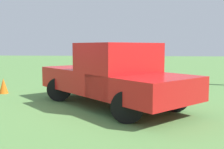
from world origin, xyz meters
The scene contains 3 objects.
ground_plane centered at (0.00, 0.00, 0.00)m, with size 80.00×80.00×0.00m, color #5B8C47.
pickup_truck centered at (-0.14, -0.27, 0.92)m, with size 4.87×4.82×1.79m.
traffic_cone centered at (4.07, -1.92, 0.28)m, with size 0.32×0.32×0.55m, color orange.
Camera 1 is at (-0.88, 7.14, 1.70)m, focal length 42.90 mm.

